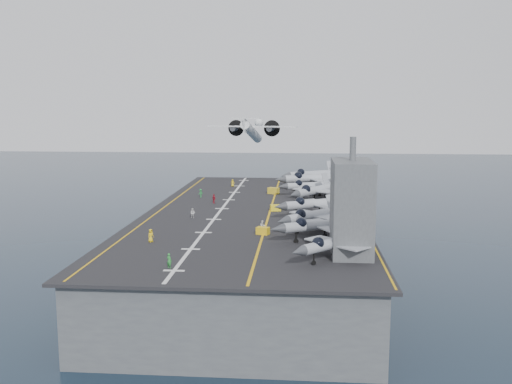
# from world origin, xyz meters

# --- Properties ---
(ground) EXTENTS (500.00, 500.00, 0.00)m
(ground) POSITION_xyz_m (0.00, 0.00, 0.00)
(ground) COLOR #142135
(ground) RESTS_ON ground
(hull) EXTENTS (36.00, 90.00, 10.00)m
(hull) POSITION_xyz_m (0.00, 0.00, 5.00)
(hull) COLOR #56595E
(hull) RESTS_ON ground
(flight_deck) EXTENTS (38.00, 92.00, 0.40)m
(flight_deck) POSITION_xyz_m (0.00, 0.00, 10.20)
(flight_deck) COLOR black
(flight_deck) RESTS_ON hull
(foul_line) EXTENTS (0.35, 90.00, 0.02)m
(foul_line) POSITION_xyz_m (3.00, 0.00, 10.42)
(foul_line) COLOR gold
(foul_line) RESTS_ON flight_deck
(landing_centerline) EXTENTS (0.50, 90.00, 0.02)m
(landing_centerline) POSITION_xyz_m (-6.00, 0.00, 10.42)
(landing_centerline) COLOR silver
(landing_centerline) RESTS_ON flight_deck
(deck_edge_port) EXTENTS (0.25, 90.00, 0.02)m
(deck_edge_port) POSITION_xyz_m (-17.00, 0.00, 10.42)
(deck_edge_port) COLOR gold
(deck_edge_port) RESTS_ON flight_deck
(deck_edge_stbd) EXTENTS (0.25, 90.00, 0.02)m
(deck_edge_stbd) POSITION_xyz_m (18.50, 0.00, 10.42)
(deck_edge_stbd) COLOR gold
(deck_edge_stbd) RESTS_ON flight_deck
(island_superstructure) EXTENTS (5.00, 10.00, 15.00)m
(island_superstructure) POSITION_xyz_m (15.00, -30.00, 17.90)
(island_superstructure) COLOR #56595E
(island_superstructure) RESTS_ON flight_deck
(fighter_jet_0) EXTENTS (14.89, 15.03, 4.41)m
(fighter_jet_0) POSITION_xyz_m (12.58, -33.64, 12.60)
(fighter_jet_0) COLOR #989FA7
(fighter_jet_0) RESTS_ON flight_deck
(fighter_jet_1) EXTENTS (16.11, 14.14, 4.69)m
(fighter_jet_1) POSITION_xyz_m (11.27, -23.54, 12.74)
(fighter_jet_1) COLOR #9DA4AC
(fighter_jet_1) RESTS_ON flight_deck
(fighter_jet_2) EXTENTS (16.30, 16.48, 4.83)m
(fighter_jet_2) POSITION_xyz_m (10.63, -16.59, 12.81)
(fighter_jet_2) COLOR #929BA2
(fighter_jet_2) RESTS_ON flight_deck
(fighter_jet_3) EXTENTS (17.09, 15.43, 4.94)m
(fighter_jet_3) POSITION_xyz_m (11.09, -6.42, 12.87)
(fighter_jet_3) COLOR #9098A0
(fighter_jet_3) RESTS_ON flight_deck
(fighter_jet_5) EXTENTS (16.68, 17.96, 5.19)m
(fighter_jet_5) POSITION_xyz_m (11.38, 8.22, 12.99)
(fighter_jet_5) COLOR #A2ABB2
(fighter_jet_5) RESTS_ON flight_deck
(fighter_jet_6) EXTENTS (15.56, 12.96, 4.62)m
(fighter_jet_6) POSITION_xyz_m (10.81, 17.05, 12.71)
(fighter_jet_6) COLOR #9FA8B0
(fighter_jet_6) RESTS_ON flight_deck
(fighter_jet_7) EXTENTS (18.92, 15.93, 5.59)m
(fighter_jet_7) POSITION_xyz_m (11.19, 25.62, 13.19)
(fighter_jet_7) COLOR #9DA5AE
(fighter_jet_7) RESTS_ON flight_deck
(fighter_jet_8) EXTENTS (18.58, 16.61, 5.38)m
(fighter_jet_8) POSITION_xyz_m (11.45, 34.02, 13.09)
(fighter_jet_8) COLOR gray
(fighter_jet_8) RESTS_ON flight_deck
(tow_cart_a) EXTENTS (2.10, 1.73, 1.08)m
(tow_cart_a) POSITION_xyz_m (2.97, -20.40, 10.94)
(tow_cart_a) COLOR gold
(tow_cart_a) RESTS_ON flight_deck
(tow_cart_b) EXTENTS (2.04, 1.54, 1.10)m
(tow_cart_b) POSITION_xyz_m (3.96, -1.30, 10.95)
(tow_cart_b) COLOR yellow
(tow_cart_b) RESTS_ON flight_deck
(tow_cart_c) EXTENTS (2.61, 2.21, 1.33)m
(tow_cart_c) POSITION_xyz_m (2.60, 18.84, 11.06)
(tow_cart_c) COLOR gold
(tow_cart_c) RESTS_ON flight_deck
(crew_0) EXTENTS (1.24, 1.34, 1.86)m
(crew_0) POSITION_xyz_m (-12.33, -26.42, 11.33)
(crew_0) COLOR yellow
(crew_0) RESTS_ON flight_deck
(crew_2) EXTENTS (1.08, 0.77, 1.70)m
(crew_2) POSITION_xyz_m (-9.70, -9.11, 11.25)
(crew_2) COLOR silver
(crew_2) RESTS_ON flight_deck
(crew_3) EXTENTS (1.19, 1.23, 1.71)m
(crew_3) POSITION_xyz_m (-12.26, 12.91, 11.26)
(crew_3) COLOR #1F8336
(crew_3) RESTS_ON flight_deck
(crew_4) EXTENTS (1.26, 1.27, 1.79)m
(crew_4) POSITION_xyz_m (-8.37, 5.80, 11.29)
(crew_4) COLOR #A71223
(crew_4) RESTS_ON flight_deck
(crew_5) EXTENTS (1.02, 0.68, 1.69)m
(crew_5) POSITION_xyz_m (-7.52, 29.03, 11.25)
(crew_5) COLOR yellow
(crew_5) RESTS_ON flight_deck
(crew_6) EXTENTS (1.28, 1.15, 1.78)m
(crew_6) POSITION_xyz_m (-6.81, -38.89, 11.29)
(crew_6) COLOR #268C33
(crew_6) RESTS_ON flight_deck
(crew_7) EXTENTS (1.32, 1.16, 1.83)m
(crew_7) POSITION_xyz_m (2.83, -19.00, 11.32)
(crew_7) COLOR white
(crew_7) RESTS_ON flight_deck
(transport_plane) EXTENTS (27.52, 20.73, 5.98)m
(transport_plane) POSITION_xyz_m (-5.29, 54.89, 22.02)
(transport_plane) COLOR silver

